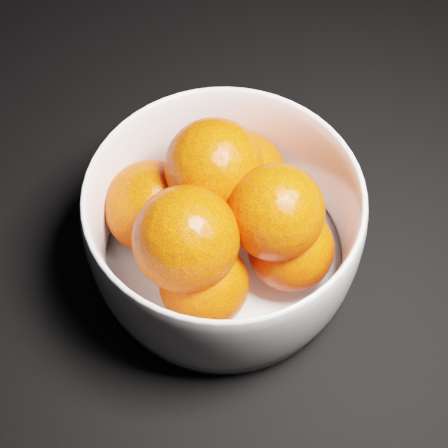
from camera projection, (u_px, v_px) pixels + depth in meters
bowl at (224, 228)px, 0.52m from camera, size 0.23×0.23×0.11m
orange_pile at (219, 214)px, 0.51m from camera, size 0.17×0.18×0.13m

